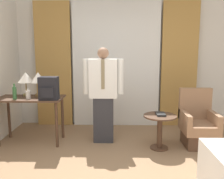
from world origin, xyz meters
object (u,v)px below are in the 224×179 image
(backpack, at_px, (49,88))
(book, at_px, (161,114))
(table_lamp_left, at_px, (26,78))
(bottle_by_lamp, at_px, (15,93))
(person, at_px, (103,92))
(desk, at_px, (31,105))
(side_table, at_px, (160,126))
(table_lamp_right, at_px, (38,78))
(bottle_near_edge, at_px, (28,95))
(armchair, at_px, (198,126))

(backpack, height_order, book, backpack)
(table_lamp_left, xyz_separation_m, bottle_by_lamp, (-0.09, -0.28, -0.21))
(bottle_by_lamp, relative_size, person, 0.16)
(desk, bearing_deg, backpack, -24.13)
(bottle_by_lamp, relative_size, side_table, 0.46)
(table_lamp_right, bearing_deg, desk, -129.26)
(table_lamp_right, xyz_separation_m, side_table, (2.08, -0.40, -0.73))
(bottle_near_edge, height_order, bottle_by_lamp, bottle_by_lamp)
(backpack, bearing_deg, desk, 155.87)
(bottle_by_lamp, xyz_separation_m, side_table, (2.39, -0.11, -0.52))
(book, bearing_deg, table_lamp_left, 170.80)
(person, bearing_deg, backpack, -166.81)
(bottle_by_lamp, bearing_deg, table_lamp_left, 71.55)
(table_lamp_left, distance_m, backpack, 0.58)
(armchair, relative_size, book, 4.06)
(backpack, relative_size, person, 0.23)
(table_lamp_left, distance_m, bottle_by_lamp, 0.36)
(desk, height_order, book, desk)
(bottle_near_edge, xyz_separation_m, armchair, (2.85, 0.03, -0.53))
(backpack, bearing_deg, bottle_by_lamp, 178.26)
(desk, bearing_deg, person, 1.85)
(bottle_by_lamp, distance_m, backpack, 0.58)
(table_lamp_right, relative_size, book, 1.80)
(bottle_near_edge, distance_m, side_table, 2.24)
(side_table, bearing_deg, table_lamp_right, 169.23)
(table_lamp_right, bearing_deg, side_table, -10.77)
(table_lamp_right, bearing_deg, backpack, -48.85)
(table_lamp_left, height_order, bottle_near_edge, table_lamp_left)
(table_lamp_right, relative_size, bottle_by_lamp, 1.62)
(bottle_near_edge, height_order, side_table, bottle_near_edge)
(backpack, height_order, person, person)
(bottle_by_lamp, bearing_deg, desk, 36.20)
(table_lamp_right, relative_size, backpack, 1.12)
(person, xyz_separation_m, side_table, (0.93, -0.30, -0.51))
(desk, relative_size, table_lamp_right, 2.64)
(table_lamp_right, xyz_separation_m, backpack, (0.26, -0.30, -0.13))
(desk, distance_m, bottle_by_lamp, 0.35)
(person, relative_size, book, 7.03)
(table_lamp_left, xyz_separation_m, person, (1.37, -0.09, -0.23))
(table_lamp_right, distance_m, bottle_near_edge, 0.37)
(table_lamp_right, distance_m, book, 2.19)
(bottle_near_edge, distance_m, book, 2.21)
(bottle_near_edge, bearing_deg, backpack, -7.56)
(bottle_by_lamp, xyz_separation_m, person, (1.46, 0.19, -0.02))
(person, bearing_deg, table_lamp_left, 176.09)
(table_lamp_right, xyz_separation_m, armchair, (2.76, -0.22, -0.78))
(bottle_by_lamp, bearing_deg, table_lamp_right, 42.10)
(table_lamp_left, distance_m, book, 2.40)
(desk, xyz_separation_m, table_lamp_left, (-0.11, 0.13, 0.45))
(armchair, bearing_deg, bottle_by_lamp, -178.86)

